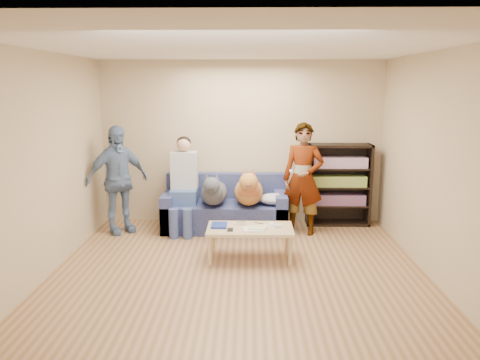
{
  "coord_description": "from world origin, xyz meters",
  "views": [
    {
      "loc": [
        0.12,
        -4.99,
        2.22
      ],
      "look_at": [
        0.0,
        1.2,
        0.95
      ],
      "focal_mm": 35.0,
      "sensor_mm": 36.0,
      "label": 1
    }
  ],
  "objects_px": {
    "person_standing_right": "(303,179)",
    "dog_tan": "(249,190)",
    "dog_gray": "(214,192)",
    "person_standing_left": "(117,180)",
    "person_seated": "(184,181)",
    "coffee_table": "(250,231)",
    "bookshelf": "(338,183)",
    "notebook_blue": "(219,225)",
    "camera_silver": "(241,223)",
    "sofa": "(225,210)"
  },
  "relations": [
    {
      "from": "camera_silver",
      "to": "coffee_table",
      "type": "height_order",
      "value": "camera_silver"
    },
    {
      "from": "person_standing_right",
      "to": "notebook_blue",
      "type": "distance_m",
      "value": 1.64
    },
    {
      "from": "sofa",
      "to": "coffee_table",
      "type": "relative_size",
      "value": 1.73
    },
    {
      "from": "person_standing_left",
      "to": "camera_silver",
      "type": "bearing_deg",
      "value": -65.96
    },
    {
      "from": "person_seated",
      "to": "dog_gray",
      "type": "xyz_separation_m",
      "value": [
        0.47,
        -0.11,
        -0.14
      ]
    },
    {
      "from": "person_standing_right",
      "to": "person_seated",
      "type": "bearing_deg",
      "value": -165.71
    },
    {
      "from": "sofa",
      "to": "person_seated",
      "type": "height_order",
      "value": "person_seated"
    },
    {
      "from": "person_standing_left",
      "to": "camera_silver",
      "type": "relative_size",
      "value": 14.85
    },
    {
      "from": "dog_tan",
      "to": "bookshelf",
      "type": "height_order",
      "value": "bookshelf"
    },
    {
      "from": "person_standing_right",
      "to": "person_standing_left",
      "type": "bearing_deg",
      "value": -161.57
    },
    {
      "from": "notebook_blue",
      "to": "sofa",
      "type": "relative_size",
      "value": 0.14
    },
    {
      "from": "person_standing_left",
      "to": "person_seated",
      "type": "xyz_separation_m",
      "value": [
        0.98,
        0.14,
        -0.04
      ]
    },
    {
      "from": "person_standing_left",
      "to": "person_seated",
      "type": "relative_size",
      "value": 1.11
    },
    {
      "from": "person_seated",
      "to": "bookshelf",
      "type": "distance_m",
      "value": 2.45
    },
    {
      "from": "camera_silver",
      "to": "sofa",
      "type": "bearing_deg",
      "value": 102.35
    },
    {
      "from": "person_standing_right",
      "to": "notebook_blue",
      "type": "height_order",
      "value": "person_standing_right"
    },
    {
      "from": "notebook_blue",
      "to": "coffee_table",
      "type": "height_order",
      "value": "notebook_blue"
    },
    {
      "from": "dog_tan",
      "to": "coffee_table",
      "type": "height_order",
      "value": "dog_tan"
    },
    {
      "from": "person_standing_left",
      "to": "notebook_blue",
      "type": "xyz_separation_m",
      "value": [
        1.59,
        -1.03,
        -0.38
      ]
    },
    {
      "from": "person_standing_right",
      "to": "dog_gray",
      "type": "distance_m",
      "value": 1.35
    },
    {
      "from": "sofa",
      "to": "bookshelf",
      "type": "height_order",
      "value": "bookshelf"
    },
    {
      "from": "person_standing_left",
      "to": "person_seated",
      "type": "height_order",
      "value": "person_standing_left"
    },
    {
      "from": "camera_silver",
      "to": "coffee_table",
      "type": "distance_m",
      "value": 0.18
    },
    {
      "from": "sofa",
      "to": "coffee_table",
      "type": "xyz_separation_m",
      "value": [
        0.39,
        -1.34,
        0.09
      ]
    },
    {
      "from": "sofa",
      "to": "person_seated",
      "type": "bearing_deg",
      "value": -168.57
    },
    {
      "from": "person_seated",
      "to": "bookshelf",
      "type": "height_order",
      "value": "person_seated"
    },
    {
      "from": "dog_tan",
      "to": "person_seated",
      "type": "bearing_deg",
      "value": 175.31
    },
    {
      "from": "person_standing_left",
      "to": "camera_silver",
      "type": "xyz_separation_m",
      "value": [
        1.87,
        -0.96,
        -0.37
      ]
    },
    {
      "from": "person_standing_right",
      "to": "bookshelf",
      "type": "height_order",
      "value": "person_standing_right"
    },
    {
      "from": "notebook_blue",
      "to": "coffee_table",
      "type": "distance_m",
      "value": 0.41
    },
    {
      "from": "person_seated",
      "to": "person_standing_left",
      "type": "bearing_deg",
      "value": -171.92
    },
    {
      "from": "sofa",
      "to": "dog_gray",
      "type": "relative_size",
      "value": 1.53
    },
    {
      "from": "sofa",
      "to": "dog_gray",
      "type": "xyz_separation_m",
      "value": [
        -0.16,
        -0.23,
        0.35
      ]
    },
    {
      "from": "dog_tan",
      "to": "coffee_table",
      "type": "relative_size",
      "value": 1.07
    },
    {
      "from": "person_standing_right",
      "to": "dog_tan",
      "type": "xyz_separation_m",
      "value": [
        -0.81,
        0.03,
        -0.19
      ]
    },
    {
      "from": "person_standing_left",
      "to": "notebook_blue",
      "type": "distance_m",
      "value": 1.93
    },
    {
      "from": "person_seated",
      "to": "notebook_blue",
      "type": "bearing_deg",
      "value": -62.22
    },
    {
      "from": "person_standing_right",
      "to": "dog_tan",
      "type": "distance_m",
      "value": 0.83
    },
    {
      "from": "person_standing_right",
      "to": "dog_gray",
      "type": "relative_size",
      "value": 1.35
    },
    {
      "from": "person_standing_left",
      "to": "camera_silver",
      "type": "height_order",
      "value": "person_standing_left"
    },
    {
      "from": "notebook_blue",
      "to": "dog_tan",
      "type": "distance_m",
      "value": 1.17
    },
    {
      "from": "camera_silver",
      "to": "coffee_table",
      "type": "bearing_deg",
      "value": -45.0
    },
    {
      "from": "coffee_table",
      "to": "bookshelf",
      "type": "bearing_deg",
      "value": 48.12
    },
    {
      "from": "coffee_table",
      "to": "dog_gray",
      "type": "bearing_deg",
      "value": 116.24
    },
    {
      "from": "person_standing_right",
      "to": "dog_tan",
      "type": "relative_size",
      "value": 1.42
    },
    {
      "from": "person_standing_left",
      "to": "dog_gray",
      "type": "bearing_deg",
      "value": -37.66
    },
    {
      "from": "person_standing_right",
      "to": "bookshelf",
      "type": "xyz_separation_m",
      "value": [
        0.62,
        0.48,
        -0.16
      ]
    },
    {
      "from": "dog_gray",
      "to": "person_standing_right",
      "type": "bearing_deg",
      "value": -0.33
    },
    {
      "from": "person_standing_right",
      "to": "camera_silver",
      "type": "relative_size",
      "value": 15.22
    },
    {
      "from": "person_standing_right",
      "to": "coffee_table",
      "type": "distance_m",
      "value": 1.43
    }
  ]
}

